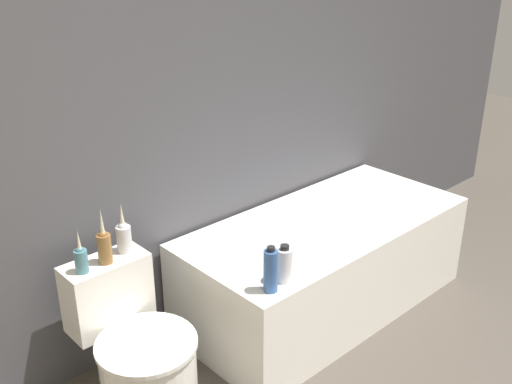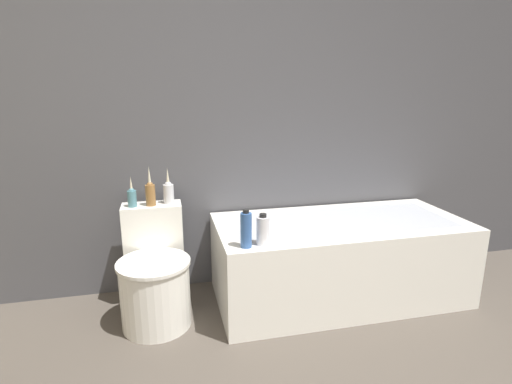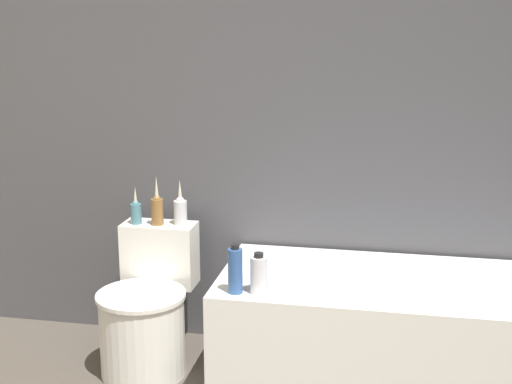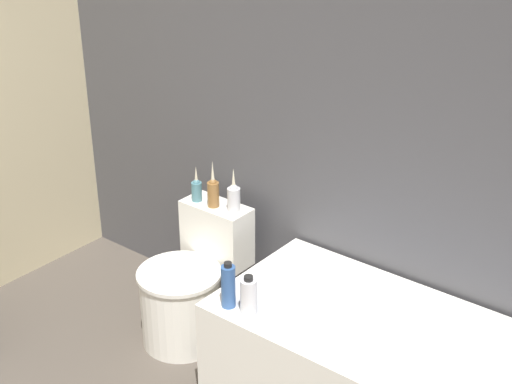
% 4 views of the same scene
% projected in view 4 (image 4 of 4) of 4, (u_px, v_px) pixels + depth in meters
% --- Properties ---
extents(wall_back_tiled, '(6.40, 0.06, 2.60)m').
position_uv_depth(wall_back_tiled, '(317.00, 93.00, 3.28)').
color(wall_back_tiled, '#4C4C51').
rests_on(wall_back_tiled, ground_plane).
extents(toilet, '(0.43, 0.59, 0.67)m').
position_uv_depth(toilet, '(189.00, 289.00, 3.65)').
color(toilet, white).
rests_on(toilet, ground).
extents(vase_gold, '(0.05, 0.05, 0.19)m').
position_uv_depth(vase_gold, '(197.00, 189.00, 3.66)').
color(vase_gold, teal).
rests_on(vase_gold, toilet).
extents(vase_silver, '(0.06, 0.06, 0.25)m').
position_uv_depth(vase_silver, '(213.00, 191.00, 3.59)').
color(vase_silver, olive).
rests_on(vase_silver, toilet).
extents(vase_bronze, '(0.07, 0.07, 0.23)m').
position_uv_depth(vase_bronze, '(234.00, 196.00, 3.55)').
color(vase_bronze, silver).
rests_on(vase_bronze, toilet).
extents(shampoo_bottle_tall, '(0.06, 0.06, 0.22)m').
position_uv_depth(shampoo_bottle_tall, '(228.00, 286.00, 3.02)').
color(shampoo_bottle_tall, '#335999').
rests_on(shampoo_bottle_tall, bathtub).
extents(shampoo_bottle_short, '(0.07, 0.07, 0.18)m').
position_uv_depth(shampoo_bottle_short, '(249.00, 296.00, 2.98)').
color(shampoo_bottle_short, silver).
rests_on(shampoo_bottle_short, bathtub).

